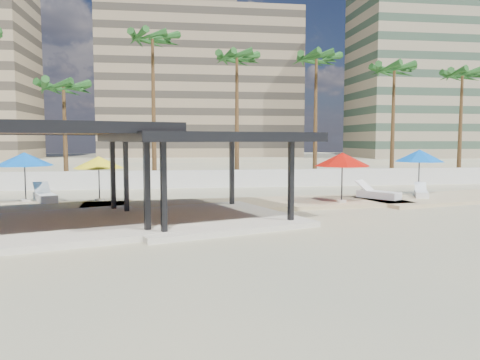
{
  "coord_description": "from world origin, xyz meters",
  "views": [
    {
      "loc": [
        -1.75,
        -15.61,
        3.27
      ],
      "look_at": [
        1.37,
        5.73,
        1.4
      ],
      "focal_mm": 35.0,
      "sensor_mm": 36.0,
      "label": 1
    }
  ],
  "objects_px": {
    "umbrella_c": "(342,160)",
    "lounger_b": "(421,194)",
    "pavilion_central": "(204,169)",
    "lounger_c": "(378,194)",
    "pavilion_west": "(52,167)",
    "lounger_a": "(45,197)"
  },
  "relations": [
    {
      "from": "lounger_a",
      "to": "lounger_b",
      "type": "height_order",
      "value": "lounger_a"
    },
    {
      "from": "lounger_a",
      "to": "pavilion_west",
      "type": "bearing_deg",
      "value": 171.82
    },
    {
      "from": "umbrella_c",
      "to": "lounger_a",
      "type": "distance_m",
      "value": 14.96
    },
    {
      "from": "pavilion_west",
      "to": "lounger_b",
      "type": "bearing_deg",
      "value": -0.54
    },
    {
      "from": "pavilion_west",
      "to": "lounger_a",
      "type": "distance_m",
      "value": 7.38
    },
    {
      "from": "pavilion_west",
      "to": "lounger_b",
      "type": "height_order",
      "value": "pavilion_west"
    },
    {
      "from": "pavilion_central",
      "to": "umbrella_c",
      "type": "relative_size",
      "value": 2.78
    },
    {
      "from": "lounger_a",
      "to": "lounger_c",
      "type": "relative_size",
      "value": 1.04
    },
    {
      "from": "lounger_b",
      "to": "lounger_c",
      "type": "xyz_separation_m",
      "value": [
        -2.61,
        -0.26,
        0.04
      ]
    },
    {
      "from": "pavilion_central",
      "to": "lounger_c",
      "type": "bearing_deg",
      "value": 5.87
    },
    {
      "from": "umbrella_c",
      "to": "lounger_b",
      "type": "height_order",
      "value": "umbrella_c"
    },
    {
      "from": "pavilion_central",
      "to": "umbrella_c",
      "type": "height_order",
      "value": "pavilion_central"
    },
    {
      "from": "pavilion_west",
      "to": "lounger_c",
      "type": "relative_size",
      "value": 4.0
    },
    {
      "from": "umbrella_c",
      "to": "lounger_b",
      "type": "distance_m",
      "value": 5.63
    },
    {
      "from": "pavilion_west",
      "to": "lounger_c",
      "type": "distance_m",
      "value": 16.12
    },
    {
      "from": "pavilion_west",
      "to": "umbrella_c",
      "type": "bearing_deg",
      "value": 0.04
    },
    {
      "from": "pavilion_west",
      "to": "lounger_b",
      "type": "relative_size",
      "value": 4.76
    },
    {
      "from": "pavilion_central",
      "to": "lounger_c",
      "type": "relative_size",
      "value": 3.71
    },
    {
      "from": "pavilion_central",
      "to": "umbrella_c",
      "type": "xyz_separation_m",
      "value": [
        7.01,
        3.18,
        0.18
      ]
    },
    {
      "from": "pavilion_central",
      "to": "pavilion_west",
      "type": "xyz_separation_m",
      "value": [
        -5.56,
        -1.06,
        0.17
      ]
    },
    {
      "from": "umbrella_c",
      "to": "lounger_a",
      "type": "relative_size",
      "value": 1.28
    },
    {
      "from": "pavilion_west",
      "to": "lounger_b",
      "type": "xyz_separation_m",
      "value": [
        17.64,
        5.76,
        -1.93
      ]
    }
  ]
}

